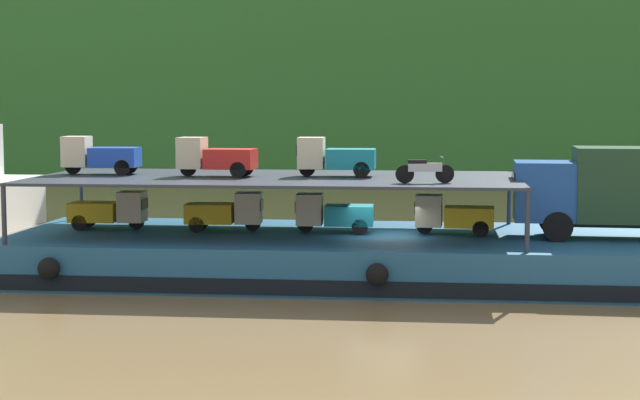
% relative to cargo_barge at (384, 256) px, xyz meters
% --- Properties ---
extents(ground_plane, '(400.00, 400.00, 0.00)m').
position_rel_cargo_barge_xyz_m(ground_plane, '(0.00, 0.02, -0.75)').
color(ground_plane, brown).
extents(cargo_barge, '(26.09, 8.91, 1.50)m').
position_rel_cargo_barge_xyz_m(cargo_barge, '(0.00, 0.00, 0.00)').
color(cargo_barge, '#23567A').
rests_on(cargo_barge, ground).
extents(covered_lorry, '(7.92, 2.53, 3.10)m').
position_rel_cargo_barge_xyz_m(covered_lorry, '(8.06, -0.13, 2.45)').
color(covered_lorry, '#1E4C99').
rests_on(covered_lorry, cargo_barge).
extents(cargo_rack, '(16.89, 7.54, 2.00)m').
position_rel_cargo_barge_xyz_m(cargo_rack, '(-3.80, 0.02, 2.69)').
color(cargo_rack, '#2D333D').
rests_on(cargo_rack, cargo_barge).
extents(mini_truck_lower_stern, '(2.76, 1.24, 1.38)m').
position_rel_cargo_barge_xyz_m(mini_truck_lower_stern, '(-10.01, 0.59, 1.44)').
color(mini_truck_lower_stern, gold).
rests_on(mini_truck_lower_stern, cargo_barge).
extents(mini_truck_lower_aft, '(2.79, 1.29, 1.38)m').
position_rel_cargo_barge_xyz_m(mini_truck_lower_aft, '(-5.72, 0.56, 1.44)').
color(mini_truck_lower_aft, gold).
rests_on(mini_truck_lower_aft, cargo_barge).
extents(mini_truck_lower_mid, '(2.77, 1.25, 1.38)m').
position_rel_cargo_barge_xyz_m(mini_truck_lower_mid, '(-1.81, 0.43, 1.44)').
color(mini_truck_lower_mid, teal).
rests_on(mini_truck_lower_mid, cargo_barge).
extents(mini_truck_lower_fore, '(2.79, 1.29, 1.38)m').
position_rel_cargo_barge_xyz_m(mini_truck_lower_fore, '(2.39, 0.40, 1.44)').
color(mini_truck_lower_fore, gold).
rests_on(mini_truck_lower_fore, cargo_barge).
extents(mini_truck_upper_stern, '(2.78, 1.27, 1.38)m').
position_rel_cargo_barge_xyz_m(mini_truck_upper_stern, '(-10.33, 0.53, 3.44)').
color(mini_truck_upper_stern, '#1E47B7').
rests_on(mini_truck_upper_stern, cargo_rack).
extents(mini_truck_upper_mid, '(2.80, 1.30, 1.38)m').
position_rel_cargo_barge_xyz_m(mini_truck_upper_mid, '(-5.94, -0.07, 3.44)').
color(mini_truck_upper_mid, red).
rests_on(mini_truck_upper_mid, cargo_rack).
extents(mini_truck_upper_fore, '(2.75, 1.21, 1.38)m').
position_rel_cargo_barge_xyz_m(mini_truck_upper_fore, '(-1.75, 0.39, 3.44)').
color(mini_truck_upper_fore, teal).
rests_on(mini_truck_upper_fore, cargo_rack).
extents(motorcycle_upper_port, '(1.90, 0.55, 0.87)m').
position_rel_cargo_barge_xyz_m(motorcycle_upper_port, '(1.39, -2.24, 3.18)').
color(motorcycle_upper_port, black).
rests_on(motorcycle_upper_port, cargo_rack).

